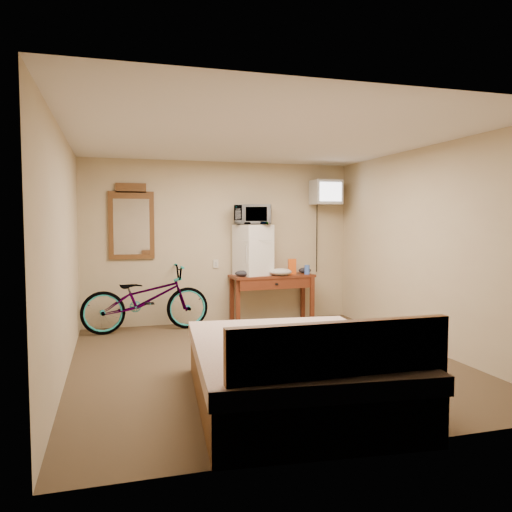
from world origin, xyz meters
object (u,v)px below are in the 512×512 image
crt_television (326,192)px  bed (295,371)px  desk (273,283)px  blue_cup (307,270)px  mini_fridge (253,250)px  wall_mirror (131,223)px  microwave (253,215)px  bicycle (146,299)px

crt_television → bed: size_ratio=0.24×
desk → blue_cup: blue_cup is taller
desk → blue_cup: 0.59m
blue_cup → crt_television: crt_television is taller
crt_television → blue_cup: bearing=-166.2°
mini_fridge → wall_mirror: size_ratio=0.70×
microwave → bicycle: 2.04m
mini_fridge → blue_cup: mini_fridge is taller
desk → bed: size_ratio=0.56×
blue_cup → mini_fridge: bearing=171.2°
desk → bed: bearing=-104.8°
mini_fridge → blue_cup: bearing=-8.8°
wall_mirror → bicycle: (0.17, -0.36, -1.09)m
wall_mirror → bicycle: bearing=-64.3°
mini_fridge → crt_television: 1.49m
crt_television → bed: (-1.78, -3.39, -1.75)m
blue_cup → bed: bed is taller
bicycle → bed: size_ratio=0.76×
desk → blue_cup: size_ratio=9.13×
mini_fridge → wall_mirror: (-1.81, 0.20, 0.42)m
crt_television → wall_mirror: bearing=175.2°
desk → wall_mirror: bearing=172.7°
wall_mirror → bicycle: 1.16m
blue_cup → bicycle: (-2.48, -0.02, -0.35)m
desk → bed: (-0.89, -3.37, -0.33)m
microwave → bed: microwave is taller
bed → desk: bearing=75.2°
bicycle → bed: bearing=-166.6°
desk → wall_mirror: 2.32m
microwave → bed: bearing=-80.9°
microwave → bed: size_ratio=0.23×
crt_television → bicycle: (-2.83, -0.11, -1.57)m
desk → bed: 3.50m
bicycle → blue_cup: bearing=-93.7°
mini_fridge → microwave: size_ratio=1.40×
mini_fridge → microwave: bearing=56.3°
crt_television → wall_mirror: size_ratio=0.50×
microwave → desk: bearing=6.1°
bed → mini_fridge: bearing=80.2°
mini_fridge → bed: bearing=-99.8°
blue_cup → bed: (-1.44, -3.30, -0.53)m
wall_mirror → blue_cup: bearing=-7.2°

